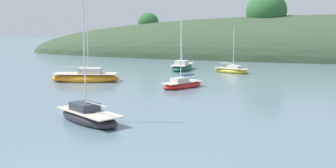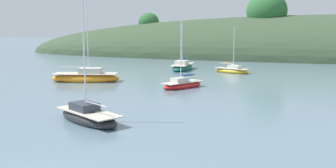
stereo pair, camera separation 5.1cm
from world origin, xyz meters
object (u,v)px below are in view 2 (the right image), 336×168
Objects in this scene: sailboat_navy_dinghy at (88,116)px; sailboat_teal_outer at (182,85)px; mooring_buoy_channel at (194,81)px; sailboat_grey_yawl at (182,67)px; sailboat_orange_cutter at (86,77)px; sailboat_yellow_far at (232,70)px.

sailboat_navy_dinghy reaches higher than sailboat_teal_outer.
sailboat_navy_dinghy is 15.75m from sailboat_teal_outer.
sailboat_navy_dinghy is at bearing -98.62° from mooring_buoy_channel.
sailboat_grey_yawl is 0.82× the size of sailboat_orange_cutter.
sailboat_teal_outer is 14.96m from sailboat_yellow_far.
sailboat_navy_dinghy reaches higher than mooring_buoy_channel.
sailboat_grey_yawl reaches higher than sailboat_teal_outer.
sailboat_navy_dinghy is 1.24× the size of sailboat_teal_outer.
sailboat_orange_cutter is at bearing -167.11° from mooring_buoy_channel.
mooring_buoy_channel is at bearing 85.96° from sailboat_teal_outer.
sailboat_yellow_far is 19.98m from sailboat_orange_cutter.
sailboat_yellow_far is (6.26, 30.05, -0.04)m from sailboat_navy_dinghy.
sailboat_grey_yawl is 7.53m from sailboat_yellow_far.
sailboat_orange_cutter is 21.28× the size of mooring_buoy_channel.
sailboat_teal_outer is 12.89× the size of mooring_buoy_channel.
sailboat_navy_dinghy is 1.34× the size of sailboat_yellow_far.
sailboat_navy_dinghy reaches higher than sailboat_yellow_far.
sailboat_navy_dinghy is 0.75× the size of sailboat_orange_cutter.
sailboat_grey_yawl is at bearing 108.92° from mooring_buoy_channel.
sailboat_orange_cutter is at bearing -139.77° from sailboat_yellow_far.
sailboat_grey_yawl is at bearing 61.59° from sailboat_orange_cutter.
sailboat_grey_yawl is 1.47× the size of sailboat_yellow_far.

